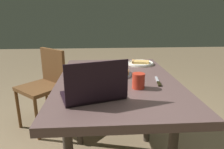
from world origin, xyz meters
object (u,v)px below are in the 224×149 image
Objects in this scene: table_knife at (158,82)px; chair_near at (45,82)px; pizza_tray at (109,72)px; pizza_plate at (140,63)px; laptop at (94,90)px; drink_cup at (138,81)px; dining_table at (117,90)px.

table_knife is 1.34m from chair_near.
table_knife is at bearing -123.45° from pizza_tray.
table_knife is (-0.22, -0.33, -0.02)m from pizza_tray.
chair_near reaches higher than pizza_plate.
pizza_plate is (0.78, -0.43, -0.04)m from laptop.
laptop is at bearing 151.47° from pizza_plate.
pizza_plate is at bearing -45.41° from pizza_tray.
pizza_tray is 0.36m from drink_cup.
pizza_tray is 1.65× the size of table_knife.
pizza_plate is 1.07m from chair_near.
drink_cup reaches higher than pizza_plate.
laptop is at bearing 119.37° from table_knife.
pizza_plate is at bearing -28.53° from laptop.
laptop is at bearing 155.14° from dining_table.
chair_near is (0.94, 0.85, -0.32)m from drink_cup.
dining_table is 0.51m from pizza_plate.
pizza_plate is at bearing 2.14° from table_knife.
pizza_plate reaches higher than dining_table.
dining_table is 0.41m from laptop.
chair_near is at bearing 44.58° from dining_table.
pizza_tray is at bearing -13.17° from laptop.
laptop is at bearing -152.67° from chair_near.
dining_table is 3.27× the size of laptop.
laptop reaches higher than pizza_plate.
pizza_tray is 3.54× the size of drink_cup.
dining_table is 3.68× the size of pizza_tray.
pizza_plate reaches higher than table_knife.
pizza_tray is at bearing 28.49° from drink_cup.
chair_near is (0.84, 1.01, -0.27)m from table_knife.
laptop is 0.89m from pizza_plate.
pizza_plate is 1.14× the size of table_knife.
dining_table is at bearing 148.63° from pizza_plate.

